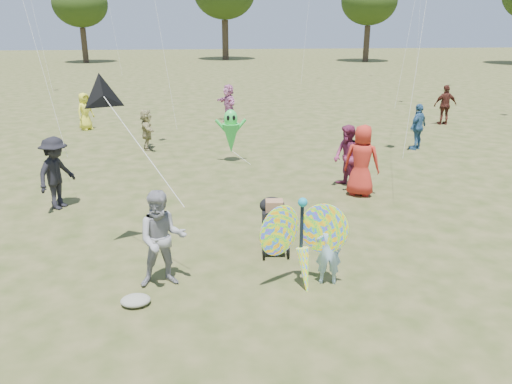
{
  "coord_description": "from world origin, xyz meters",
  "views": [
    {
      "loc": [
        -1.26,
        -8.08,
        4.4
      ],
      "look_at": [
        -0.2,
        1.5,
        1.1
      ],
      "focal_mm": 35.0,
      "sensor_mm": 36.0,
      "label": 1
    }
  ],
  "objects_px": {
    "crowd_c": "(418,127)",
    "jogging_stroller": "(273,221)",
    "crowd_a": "(362,161)",
    "crowd_e": "(347,157)",
    "alien_kite": "(231,133)",
    "child_girl": "(328,251)",
    "adult_man": "(162,239)",
    "crowd_b": "(56,173)",
    "crowd_j": "(228,103)",
    "crowd_h": "(445,105)",
    "crowd_g": "(85,111)",
    "butterfly_kite": "(303,242)",
    "crowd_d": "(147,130)"
  },
  "relations": [
    {
      "from": "crowd_c",
      "to": "jogging_stroller",
      "type": "relative_size",
      "value": 1.52
    },
    {
      "from": "crowd_a",
      "to": "crowd_e",
      "type": "height_order",
      "value": "crowd_a"
    },
    {
      "from": "crowd_a",
      "to": "alien_kite",
      "type": "distance_m",
      "value": 4.88
    },
    {
      "from": "child_girl",
      "to": "alien_kite",
      "type": "bearing_deg",
      "value": -74.1
    },
    {
      "from": "crowd_a",
      "to": "adult_man",
      "type": "bearing_deg",
      "value": 68.09
    },
    {
      "from": "crowd_c",
      "to": "adult_man",
      "type": "bearing_deg",
      "value": 7.96
    },
    {
      "from": "crowd_b",
      "to": "crowd_j",
      "type": "relative_size",
      "value": 1.04
    },
    {
      "from": "crowd_b",
      "to": "crowd_h",
      "type": "distance_m",
      "value": 17.06
    },
    {
      "from": "crowd_g",
      "to": "butterfly_kite",
      "type": "relative_size",
      "value": 0.86
    },
    {
      "from": "crowd_b",
      "to": "alien_kite",
      "type": "distance_m",
      "value": 5.91
    },
    {
      "from": "crowd_a",
      "to": "jogging_stroller",
      "type": "distance_m",
      "value": 4.17
    },
    {
      "from": "crowd_a",
      "to": "crowd_b",
      "type": "xyz_separation_m",
      "value": [
        -7.71,
        -0.13,
        -0.05
      ]
    },
    {
      "from": "crowd_e",
      "to": "butterfly_kite",
      "type": "height_order",
      "value": "crowd_e"
    },
    {
      "from": "crowd_b",
      "to": "crowd_e",
      "type": "relative_size",
      "value": 1.02
    },
    {
      "from": "crowd_c",
      "to": "crowd_e",
      "type": "height_order",
      "value": "crowd_e"
    },
    {
      "from": "adult_man",
      "to": "alien_kite",
      "type": "xyz_separation_m",
      "value": [
        1.68,
        7.99,
        0.1
      ]
    },
    {
      "from": "crowd_c",
      "to": "butterfly_kite",
      "type": "height_order",
      "value": "butterfly_kite"
    },
    {
      "from": "crowd_d",
      "to": "alien_kite",
      "type": "height_order",
      "value": "alien_kite"
    },
    {
      "from": "crowd_g",
      "to": "crowd_j",
      "type": "bearing_deg",
      "value": -42.25
    },
    {
      "from": "crowd_j",
      "to": "crowd_g",
      "type": "bearing_deg",
      "value": -102.01
    },
    {
      "from": "crowd_h",
      "to": "crowd_j",
      "type": "distance_m",
      "value": 9.73
    },
    {
      "from": "crowd_a",
      "to": "alien_kite",
      "type": "height_order",
      "value": "crowd_a"
    },
    {
      "from": "crowd_d",
      "to": "alien_kite",
      "type": "bearing_deg",
      "value": -134.97
    },
    {
      "from": "adult_man",
      "to": "crowd_g",
      "type": "xyz_separation_m",
      "value": [
        -4.17,
        13.91,
        -0.08
      ]
    },
    {
      "from": "butterfly_kite",
      "to": "crowd_b",
      "type": "bearing_deg",
      "value": 139.18
    },
    {
      "from": "crowd_g",
      "to": "alien_kite",
      "type": "xyz_separation_m",
      "value": [
        5.85,
        -5.92,
        0.18
      ]
    },
    {
      "from": "crowd_a",
      "to": "crowd_c",
      "type": "bearing_deg",
      "value": -100.66
    },
    {
      "from": "crowd_b",
      "to": "jogging_stroller",
      "type": "bearing_deg",
      "value": -95.89
    },
    {
      "from": "crowd_a",
      "to": "crowd_c",
      "type": "relative_size",
      "value": 1.15
    },
    {
      "from": "crowd_d",
      "to": "crowd_e",
      "type": "xyz_separation_m",
      "value": [
        5.91,
        -5.1,
        0.15
      ]
    },
    {
      "from": "crowd_b",
      "to": "crowd_j",
      "type": "height_order",
      "value": "crowd_b"
    },
    {
      "from": "crowd_c",
      "to": "jogging_stroller",
      "type": "bearing_deg",
      "value": 11.96
    },
    {
      "from": "crowd_d",
      "to": "jogging_stroller",
      "type": "height_order",
      "value": "crowd_d"
    },
    {
      "from": "crowd_a",
      "to": "crowd_e",
      "type": "relative_size",
      "value": 1.08
    },
    {
      "from": "child_girl",
      "to": "crowd_b",
      "type": "bearing_deg",
      "value": -30.11
    },
    {
      "from": "crowd_e",
      "to": "crowd_d",
      "type": "bearing_deg",
      "value": -147.19
    },
    {
      "from": "butterfly_kite",
      "to": "crowd_d",
      "type": "bearing_deg",
      "value": 109.14
    },
    {
      "from": "adult_man",
      "to": "crowd_d",
      "type": "xyz_separation_m",
      "value": [
        -1.22,
        10.05,
        -0.14
      ]
    },
    {
      "from": "butterfly_kite",
      "to": "alien_kite",
      "type": "bearing_deg",
      "value": 94.8
    },
    {
      "from": "crowd_b",
      "to": "crowd_e",
      "type": "height_order",
      "value": "crowd_b"
    },
    {
      "from": "crowd_h",
      "to": "crowd_g",
      "type": "bearing_deg",
      "value": -1.97
    },
    {
      "from": "crowd_e",
      "to": "child_girl",
      "type": "bearing_deg",
      "value": -35.81
    },
    {
      "from": "crowd_c",
      "to": "crowd_h",
      "type": "distance_m",
      "value": 5.31
    },
    {
      "from": "crowd_c",
      "to": "crowd_h",
      "type": "xyz_separation_m",
      "value": [
        3.13,
        4.29,
        0.05
      ]
    },
    {
      "from": "crowd_e",
      "to": "butterfly_kite",
      "type": "bearing_deg",
      "value": -40.01
    },
    {
      "from": "crowd_h",
      "to": "crowd_j",
      "type": "xyz_separation_m",
      "value": [
        -9.59,
        1.66,
        -0.02
      ]
    },
    {
      "from": "crowd_e",
      "to": "alien_kite",
      "type": "relative_size",
      "value": 1.01
    },
    {
      "from": "jogging_stroller",
      "to": "alien_kite",
      "type": "height_order",
      "value": "alien_kite"
    },
    {
      "from": "crowd_j",
      "to": "alien_kite",
      "type": "height_order",
      "value": "alien_kite"
    },
    {
      "from": "crowd_d",
      "to": "crowd_j",
      "type": "xyz_separation_m",
      "value": [
        3.23,
        4.89,
        0.14
      ]
    }
  ]
}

